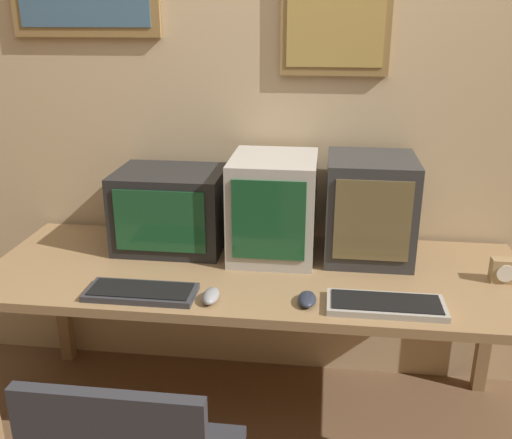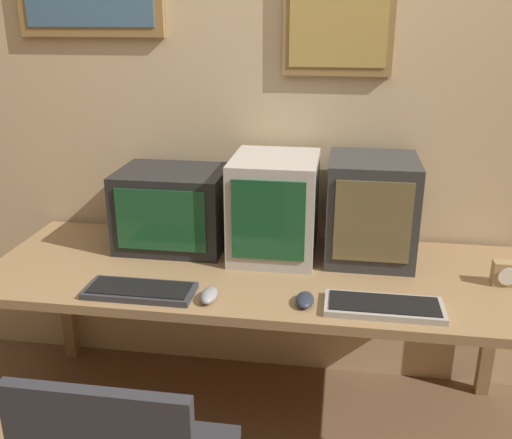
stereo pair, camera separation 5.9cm
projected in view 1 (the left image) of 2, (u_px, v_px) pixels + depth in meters
The scene contains 10 objects.
wall_back at pixel (267, 102), 2.46m from camera, with size 8.00×0.08×2.60m.
desk at pixel (256, 283), 2.27m from camera, with size 2.12×0.78×0.72m.
monitor_left at pixel (171, 209), 2.42m from camera, with size 0.45×0.35×0.33m.
monitor_center at pixel (273, 206), 2.33m from camera, with size 0.34×0.40×0.41m.
monitor_right at pixel (369, 208), 2.31m from camera, with size 0.35×0.37×0.42m.
keyboard_main at pixel (141, 292), 2.04m from camera, with size 0.39×0.16×0.03m.
keyboard_side at pixel (386, 305), 1.95m from camera, with size 0.40×0.17×0.03m.
mouse_near_keyboard at pixel (211, 296), 2.00m from camera, with size 0.06×0.12×0.04m.
mouse_far_corner at pixel (307, 299), 1.98m from camera, with size 0.06×0.11×0.03m.
desk_clock at pixel (504, 271), 2.13m from camera, with size 0.09×0.06×0.09m.
Camera 1 is at (0.25, -1.33, 1.67)m, focal length 40.00 mm.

